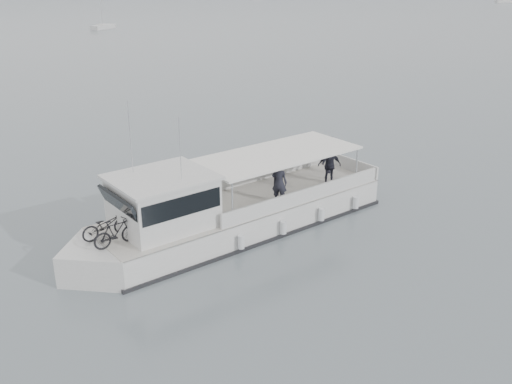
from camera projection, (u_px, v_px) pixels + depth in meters
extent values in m
plane|color=#566165|center=(177.00, 253.00, 22.62)|extent=(1400.00, 1400.00, 0.00)
cube|color=silver|center=(245.00, 217.00, 24.69)|extent=(13.47, 8.01, 1.42)
cube|color=silver|center=(103.00, 262.00, 20.94)|extent=(3.31, 3.31, 1.42)
cube|color=beige|center=(245.00, 202.00, 24.43)|extent=(13.47, 8.01, 0.07)
cube|color=black|center=(245.00, 226.00, 24.85)|extent=(13.72, 8.21, 0.20)
cube|color=silver|center=(257.00, 175.00, 26.66)|extent=(8.17, 3.27, 0.65)
cube|color=silver|center=(305.00, 196.00, 24.20)|extent=(8.17, 3.27, 0.65)
cube|color=silver|center=(350.00, 165.00, 28.02)|extent=(1.37, 3.29, 0.65)
cube|color=silver|center=(163.00, 203.00, 21.82)|extent=(4.32, 4.01, 1.96)
cube|color=black|center=(122.00, 209.00, 20.79)|extent=(1.56, 2.76, 1.26)
cube|color=black|center=(162.00, 195.00, 21.70)|extent=(4.14, 3.97, 0.76)
cube|color=silver|center=(161.00, 177.00, 21.44)|extent=(4.61, 4.30, 0.11)
cube|color=white|center=(277.00, 154.00, 24.76)|extent=(8.10, 5.75, 0.09)
cylinder|color=silver|center=(232.00, 203.00, 21.98)|extent=(0.08, 0.08, 1.80)
cylinder|color=silver|center=(190.00, 181.00, 24.22)|extent=(0.08, 0.08, 1.80)
cylinder|color=silver|center=(357.00, 167.00, 25.97)|extent=(0.08, 0.08, 1.80)
cylinder|color=silver|center=(311.00, 151.00, 28.21)|extent=(0.08, 0.08, 1.80)
cylinder|color=silver|center=(130.00, 138.00, 21.26)|extent=(0.04, 0.04, 2.84)
cylinder|color=silver|center=(180.00, 149.00, 20.68)|extent=(0.04, 0.04, 2.40)
cylinder|color=silver|center=(241.00, 242.00, 22.33)|extent=(0.34, 0.34, 0.55)
cylinder|color=silver|center=(283.00, 227.00, 23.57)|extent=(0.34, 0.34, 0.55)
cylinder|color=silver|center=(321.00, 214.00, 24.82)|extent=(0.34, 0.34, 0.55)
cylinder|color=silver|center=(356.00, 202.00, 26.07)|extent=(0.34, 0.34, 0.55)
imported|color=black|center=(106.00, 225.00, 21.07)|extent=(1.98, 1.29, 0.98)
imported|color=black|center=(116.00, 233.00, 20.42)|extent=(1.78, 1.08, 1.04)
imported|color=#23242F|center=(279.00, 183.00, 23.99)|extent=(0.80, 0.75, 1.83)
imported|color=#23242F|center=(280.00, 165.00, 26.15)|extent=(1.05, 1.12, 1.83)
imported|color=#23242F|center=(329.00, 165.00, 26.11)|extent=(1.13, 0.62, 1.83)
imported|color=#23242F|center=(329.00, 155.00, 27.53)|extent=(1.34, 1.28, 1.83)
cube|color=silver|center=(504.00, 1.00, 180.77)|extent=(5.42, 2.03, 0.75)
cube|color=silver|center=(504.00, 0.00, 180.65)|extent=(1.95, 1.60, 0.45)
cube|color=silver|center=(103.00, 27.00, 103.98)|extent=(4.73, 5.12, 0.75)
cube|color=silver|center=(103.00, 25.00, 103.86)|extent=(2.33, 2.37, 0.45)
cylinder|color=silver|center=(101.00, 9.00, 102.80)|extent=(0.08, 0.08, 5.82)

